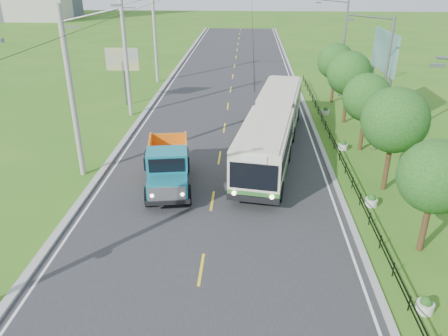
# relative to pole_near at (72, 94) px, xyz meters

# --- Properties ---
(ground) EXTENTS (240.00, 240.00, 0.00)m
(ground) POSITION_rel_pole_near_xyz_m (8.26, -9.00, -5.09)
(ground) COLOR #306919
(ground) RESTS_ON ground
(road) EXTENTS (14.00, 120.00, 0.02)m
(road) POSITION_rel_pole_near_xyz_m (8.26, 11.00, -5.08)
(road) COLOR #28282B
(road) RESTS_ON ground
(curb_left) EXTENTS (0.40, 120.00, 0.15)m
(curb_left) POSITION_rel_pole_near_xyz_m (1.06, 11.00, -5.02)
(curb_left) COLOR #9E9E99
(curb_left) RESTS_ON ground
(curb_right) EXTENTS (0.30, 120.00, 0.10)m
(curb_right) POSITION_rel_pole_near_xyz_m (15.41, 11.00, -5.04)
(curb_right) COLOR #9E9E99
(curb_right) RESTS_ON ground
(edge_line_left) EXTENTS (0.12, 120.00, 0.00)m
(edge_line_left) POSITION_rel_pole_near_xyz_m (1.61, 11.00, -5.07)
(edge_line_left) COLOR silver
(edge_line_left) RESTS_ON road
(edge_line_right) EXTENTS (0.12, 120.00, 0.00)m
(edge_line_right) POSITION_rel_pole_near_xyz_m (14.91, 11.00, -5.07)
(edge_line_right) COLOR silver
(edge_line_right) RESTS_ON road
(centre_dash) EXTENTS (0.12, 2.20, 0.00)m
(centre_dash) POSITION_rel_pole_near_xyz_m (8.26, -9.00, -5.07)
(centre_dash) COLOR yellow
(centre_dash) RESTS_ON road
(railing_right) EXTENTS (0.04, 40.00, 0.60)m
(railing_right) POSITION_rel_pole_near_xyz_m (16.26, 5.00, -4.79)
(railing_right) COLOR black
(railing_right) RESTS_ON ground
(pole_near) EXTENTS (3.51, 0.32, 10.00)m
(pole_near) POSITION_rel_pole_near_xyz_m (0.00, 0.00, 0.00)
(pole_near) COLOR gray
(pole_near) RESTS_ON ground
(pole_mid) EXTENTS (3.51, 0.32, 10.00)m
(pole_mid) POSITION_rel_pole_near_xyz_m (0.00, 12.00, 0.00)
(pole_mid) COLOR gray
(pole_mid) RESTS_ON ground
(pole_far) EXTENTS (3.51, 0.32, 10.00)m
(pole_far) POSITION_rel_pole_near_xyz_m (0.00, 24.00, 0.00)
(pole_far) COLOR gray
(pole_far) RESTS_ON ground
(tree_second) EXTENTS (3.18, 3.26, 5.30)m
(tree_second) POSITION_rel_pole_near_xyz_m (18.12, -6.86, -1.57)
(tree_second) COLOR #382314
(tree_second) RESTS_ON ground
(tree_third) EXTENTS (3.60, 3.62, 6.00)m
(tree_third) POSITION_rel_pole_near_xyz_m (18.12, -0.86, -1.11)
(tree_third) COLOR #382314
(tree_third) RESTS_ON ground
(tree_fourth) EXTENTS (3.24, 3.31, 5.40)m
(tree_fourth) POSITION_rel_pole_near_xyz_m (18.12, 5.14, -1.51)
(tree_fourth) COLOR #382314
(tree_fourth) RESTS_ON ground
(tree_fifth) EXTENTS (3.48, 3.52, 5.80)m
(tree_fifth) POSITION_rel_pole_near_xyz_m (18.12, 11.14, -1.24)
(tree_fifth) COLOR #382314
(tree_fifth) RESTS_ON ground
(tree_back) EXTENTS (3.30, 3.36, 5.50)m
(tree_back) POSITION_rel_pole_near_xyz_m (18.12, 17.14, -1.44)
(tree_back) COLOR #382314
(tree_back) RESTS_ON ground
(streetlight_mid) EXTENTS (3.02, 0.20, 9.07)m
(streetlight_mid) POSITION_rel_pole_near_xyz_m (18.90, 5.00, -0.19)
(streetlight_mid) COLOR slate
(streetlight_mid) RESTS_ON ground
(streetlight_far) EXTENTS (3.02, 0.20, 9.07)m
(streetlight_far) POSITION_rel_pole_near_xyz_m (18.90, 19.00, -0.19)
(streetlight_far) COLOR slate
(streetlight_far) RESTS_ON ground
(planter_front) EXTENTS (0.64, 0.64, 0.67)m
(planter_front) POSITION_rel_pole_near_xyz_m (16.86, -11.00, -4.81)
(planter_front) COLOR silver
(planter_front) RESTS_ON ground
(planter_near) EXTENTS (0.64, 0.64, 0.67)m
(planter_near) POSITION_rel_pole_near_xyz_m (16.86, -3.00, -4.81)
(planter_near) COLOR silver
(planter_near) RESTS_ON ground
(planter_mid) EXTENTS (0.64, 0.64, 0.67)m
(planter_mid) POSITION_rel_pole_near_xyz_m (16.86, 5.00, -4.81)
(planter_mid) COLOR silver
(planter_mid) RESTS_ON ground
(planter_far) EXTENTS (0.64, 0.64, 0.67)m
(planter_far) POSITION_rel_pole_near_xyz_m (16.86, 13.00, -4.81)
(planter_far) COLOR silver
(planter_far) RESTS_ON ground
(billboard_left) EXTENTS (3.00, 0.20, 5.20)m
(billboard_left) POSITION_rel_pole_near_xyz_m (-1.24, 15.00, -1.23)
(billboard_left) COLOR slate
(billboard_left) RESTS_ON ground
(billboard_right) EXTENTS (0.24, 6.00, 7.30)m
(billboard_right) POSITION_rel_pole_near_xyz_m (20.56, 11.00, 0.25)
(billboard_right) COLOR slate
(billboard_right) RESTS_ON ground
(bus) EXTENTS (5.45, 17.28, 3.30)m
(bus) POSITION_rel_pole_near_xyz_m (11.83, 4.38, -3.11)
(bus) COLOR #2D6B2A
(bus) RESTS_ON ground
(dump_truck) EXTENTS (3.28, 6.52, 2.62)m
(dump_truck) POSITION_rel_pole_near_xyz_m (5.59, -1.39, -3.61)
(dump_truck) COLOR #167384
(dump_truck) RESTS_ON ground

